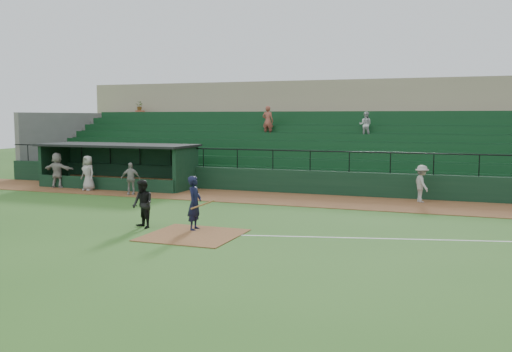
% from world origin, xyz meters
% --- Properties ---
extents(ground, '(90.00, 90.00, 0.00)m').
position_xyz_m(ground, '(0.00, 0.00, 0.00)').
color(ground, '#2A571C').
rests_on(ground, ground).
extents(warning_track, '(40.00, 4.00, 0.03)m').
position_xyz_m(warning_track, '(0.00, 8.00, 0.01)').
color(warning_track, brown).
rests_on(warning_track, ground).
extents(home_plate_dirt, '(3.00, 3.00, 0.03)m').
position_xyz_m(home_plate_dirt, '(0.00, -1.00, 0.01)').
color(home_plate_dirt, brown).
rests_on(home_plate_dirt, ground).
extents(foul_line, '(17.49, 4.44, 0.01)m').
position_xyz_m(foul_line, '(8.00, 1.20, 0.01)').
color(foul_line, white).
rests_on(foul_line, ground).
extents(stadium_structure, '(38.00, 13.08, 6.40)m').
position_xyz_m(stadium_structure, '(-0.00, 16.46, 2.30)').
color(stadium_structure, black).
rests_on(stadium_structure, ground).
extents(dugout, '(8.90, 3.20, 2.42)m').
position_xyz_m(dugout, '(-9.75, 9.56, 1.33)').
color(dugout, black).
rests_on(dugout, ground).
extents(batter_at_plate, '(1.05, 0.73, 1.90)m').
position_xyz_m(batter_at_plate, '(-0.34, -0.18, 0.95)').
color(batter_at_plate, black).
rests_on(batter_at_plate, ground).
extents(umpire, '(1.05, 0.98, 1.72)m').
position_xyz_m(umpire, '(-2.25, -0.46, 0.86)').
color(umpire, black).
rests_on(umpire, ground).
extents(runner, '(1.05, 1.27, 1.71)m').
position_xyz_m(runner, '(6.56, 9.11, 0.88)').
color(runner, '#9E9A94').
rests_on(runner, warning_track).
extents(dugout_player_a, '(1.03, 0.74, 1.62)m').
position_xyz_m(dugout_player_a, '(-7.36, 6.67, 0.84)').
color(dugout_player_a, '#99958F').
rests_on(dugout_player_a, warning_track).
extents(dugout_player_b, '(1.03, 0.81, 1.85)m').
position_xyz_m(dugout_player_b, '(-10.38, 7.28, 0.95)').
color(dugout_player_b, '#A19C97').
rests_on(dugout_player_b, warning_track).
extents(dugout_player_c, '(1.83, 0.67, 1.94)m').
position_xyz_m(dugout_player_c, '(-12.69, 7.66, 1.00)').
color(dugout_player_c, '#AAA49F').
rests_on(dugout_player_c, warning_track).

